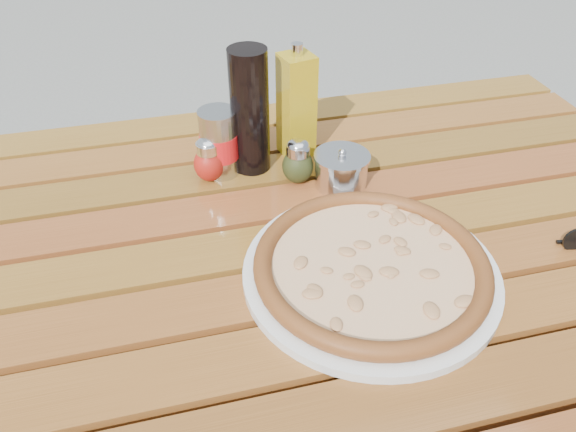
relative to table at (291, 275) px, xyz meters
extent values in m
cube|color=#391B0D|center=(0.64, 0.39, -0.32)|extent=(0.06, 0.06, 0.70)
cube|color=#3B1C0D|center=(0.00, 0.00, 0.03)|extent=(1.36, 0.86, 0.04)
cube|color=#51290E|center=(0.00, -0.30, 0.06)|extent=(1.40, 0.09, 0.03)
cube|color=#592E0F|center=(0.00, -0.20, 0.06)|extent=(1.40, 0.09, 0.03)
cube|color=#5A2C0F|center=(0.00, -0.10, 0.06)|extent=(1.40, 0.09, 0.03)
cube|color=#5A350F|center=(0.00, 0.00, 0.06)|extent=(1.40, 0.09, 0.03)
cube|color=#5D2910|center=(0.00, 0.10, 0.06)|extent=(1.40, 0.09, 0.03)
cube|color=#52310E|center=(0.00, 0.20, 0.06)|extent=(1.40, 0.09, 0.03)
cube|color=#5E3110|center=(0.00, 0.30, 0.06)|extent=(1.40, 0.09, 0.03)
cube|color=#5C3810|center=(0.00, 0.41, 0.06)|extent=(1.40, 0.09, 0.03)
cylinder|color=silver|center=(0.09, -0.11, 0.08)|extent=(0.39, 0.39, 0.01)
cylinder|color=#FFE3B6|center=(0.09, -0.11, 0.09)|extent=(0.32, 0.32, 0.01)
torus|color=black|center=(0.09, -0.11, 0.10)|extent=(0.35, 0.35, 0.03)
ellipsoid|color=red|center=(-0.10, 0.19, 0.11)|extent=(0.07, 0.07, 0.06)
cylinder|color=white|center=(-0.10, 0.19, 0.14)|extent=(0.05, 0.05, 0.02)
ellipsoid|color=silver|center=(-0.10, 0.19, 0.15)|extent=(0.05, 0.05, 0.02)
ellipsoid|color=#323917|center=(0.05, 0.15, 0.11)|extent=(0.07, 0.07, 0.06)
cylinder|color=silver|center=(0.05, 0.15, 0.14)|extent=(0.05, 0.05, 0.02)
ellipsoid|color=silver|center=(0.05, 0.15, 0.15)|extent=(0.04, 0.04, 0.02)
cylinder|color=black|center=(-0.02, 0.22, 0.19)|extent=(0.08, 0.08, 0.22)
cylinder|color=#B7B8BC|center=(-0.07, 0.21, 0.14)|extent=(0.09, 0.09, 0.12)
cylinder|color=red|center=(-0.07, 0.21, 0.13)|extent=(0.09, 0.09, 0.04)
cube|color=#AD8C12|center=(0.07, 0.24, 0.17)|extent=(0.07, 0.07, 0.19)
cylinder|color=silver|center=(0.07, 0.24, 0.28)|extent=(0.02, 0.02, 0.02)
cylinder|color=silver|center=(0.12, 0.12, 0.10)|extent=(0.12, 0.12, 0.05)
cylinder|color=silver|center=(0.12, 0.12, 0.13)|extent=(0.12, 0.12, 0.01)
sphere|color=silver|center=(0.12, 0.12, 0.14)|extent=(0.02, 0.02, 0.01)
camera|label=1|loc=(-0.16, -0.63, 0.63)|focal=35.00mm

